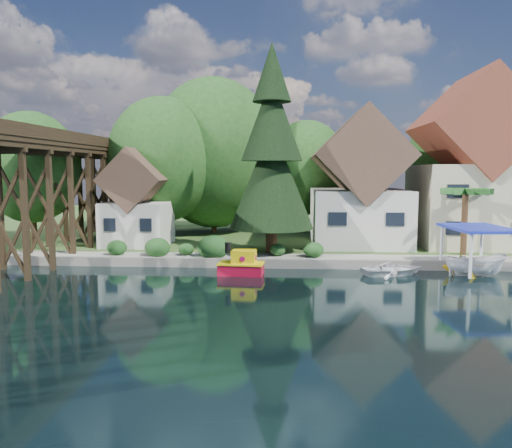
% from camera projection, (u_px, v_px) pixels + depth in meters
% --- Properties ---
extents(ground, '(140.00, 140.00, 0.00)m').
position_uv_depth(ground, '(264.00, 298.00, 25.74)').
color(ground, black).
rests_on(ground, ground).
extents(bank, '(140.00, 52.00, 0.50)m').
position_uv_depth(bank, '(277.00, 223.00, 59.44)').
color(bank, '#355220').
rests_on(bank, ground).
extents(seawall, '(60.00, 0.40, 0.62)m').
position_uv_depth(seawall, '(329.00, 264.00, 33.39)').
color(seawall, slate).
rests_on(seawall, ground).
extents(promenade, '(50.00, 2.60, 0.06)m').
position_uv_depth(promenade, '(357.00, 258.00, 34.53)').
color(promenade, gray).
rests_on(promenade, bank).
extents(trestle_bridge, '(4.12, 44.18, 9.30)m').
position_uv_depth(trestle_bridge, '(14.00, 190.00, 31.29)').
color(trestle_bridge, black).
rests_on(trestle_bridge, ground).
extents(house_left, '(7.64, 8.64, 11.02)m').
position_uv_depth(house_left, '(359.00, 188.00, 40.62)').
color(house_left, beige).
rests_on(house_left, bank).
extents(house_center, '(8.65, 9.18, 13.89)m').
position_uv_depth(house_center, '(471.00, 172.00, 40.41)').
color(house_center, '#C1B996').
rests_on(house_center, bank).
extents(shed, '(5.09, 5.40, 7.85)m').
position_uv_depth(shed, '(137.00, 204.00, 40.40)').
color(shed, beige).
rests_on(shed, bank).
extents(bg_trees, '(49.90, 13.30, 10.57)m').
position_uv_depth(bg_trees, '(286.00, 162.00, 45.97)').
color(bg_trees, '#382314').
rests_on(bg_trees, bank).
extents(shrubs, '(15.76, 2.47, 1.70)m').
position_uv_depth(shrubs, '(205.00, 246.00, 35.07)').
color(shrubs, '#1A3E16').
rests_on(shrubs, bank).
extents(conifer, '(6.13, 6.13, 15.10)m').
position_uv_depth(conifer, '(272.00, 154.00, 35.88)').
color(conifer, '#382314').
rests_on(conifer, bank).
extents(palm_tree, '(4.40, 4.40, 5.08)m').
position_uv_depth(palm_tree, '(466.00, 193.00, 35.62)').
color(palm_tree, '#382314').
rests_on(palm_tree, bank).
extents(tugboat, '(2.99, 1.81, 2.08)m').
position_uv_depth(tugboat, '(242.00, 265.00, 31.45)').
color(tugboat, '#A90B26').
rests_on(tugboat, ground).
extents(boat_white_a, '(4.77, 4.05, 0.84)m').
position_uv_depth(boat_white_a, '(393.00, 268.00, 31.52)').
color(boat_white_a, white).
rests_on(boat_white_a, ground).
extents(boat_canopy, '(4.01, 5.12, 3.10)m').
position_uv_depth(boat_canopy, '(476.00, 255.00, 31.02)').
color(boat_canopy, white).
rests_on(boat_canopy, ground).
extents(boat_yellow, '(2.96, 2.65, 1.41)m').
position_uv_depth(boat_yellow, '(463.00, 264.00, 31.40)').
color(boat_yellow, gold).
rests_on(boat_yellow, ground).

